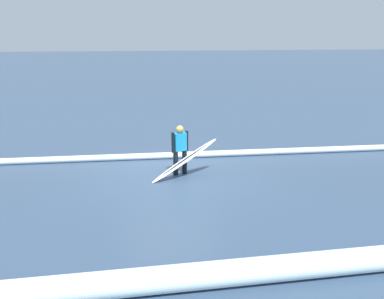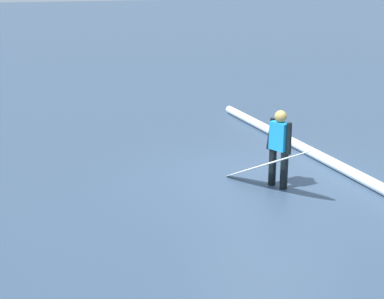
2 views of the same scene
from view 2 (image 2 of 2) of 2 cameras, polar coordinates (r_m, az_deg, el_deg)
ground_plane at (r=10.76m, az=7.75°, el=-3.16°), size 156.62×156.62×0.00m
surfer at (r=10.25m, az=8.83°, el=0.50°), size 0.50×0.30×1.43m
surfboard at (r=10.11m, az=7.59°, el=-1.46°), size 2.01×0.95×1.04m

